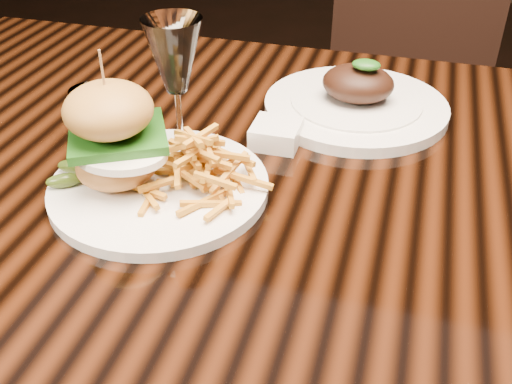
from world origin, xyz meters
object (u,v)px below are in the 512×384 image
(burger_plate, at_px, (153,158))
(far_dish, at_px, (356,102))
(dining_table, at_px, (307,215))
(chair_far, at_px, (406,72))
(wine_glass, at_px, (175,61))

(burger_plate, bearing_deg, far_dish, 37.49)
(dining_table, xyz_separation_m, chair_far, (0.10, 0.89, -0.13))
(burger_plate, xyz_separation_m, chair_far, (0.28, 1.00, -0.26))
(wine_glass, height_order, far_dish, wine_glass)
(far_dish, bearing_deg, burger_plate, -126.16)
(dining_table, relative_size, far_dish, 5.45)
(wine_glass, bearing_deg, far_dish, 46.53)
(burger_plate, relative_size, chair_far, 0.30)
(wine_glass, xyz_separation_m, chair_far, (0.27, 0.92, -0.36))
(dining_table, distance_m, chair_far, 0.91)
(chair_far, bearing_deg, burger_plate, -104.25)
(dining_table, bearing_deg, far_dish, 79.70)
(dining_table, height_order, burger_plate, burger_plate)
(burger_plate, relative_size, far_dish, 0.97)
(burger_plate, distance_m, wine_glass, 0.13)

